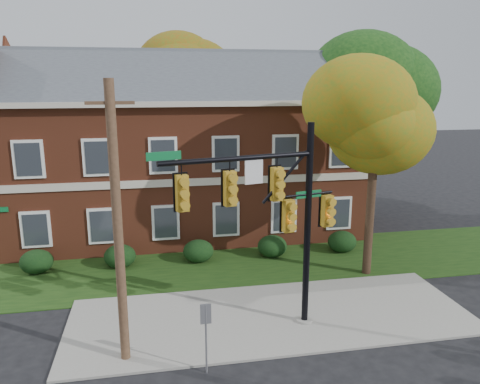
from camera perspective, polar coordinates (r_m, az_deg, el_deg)
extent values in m
plane|color=black|center=(16.24, 4.78, -16.62)|extent=(120.00, 120.00, 0.00)
cube|color=gray|center=(17.06, 3.87, -14.87)|extent=(14.00, 5.00, 0.08)
cube|color=#193811|center=(21.49, 0.49, -8.77)|extent=(30.00, 6.00, 0.04)
cube|color=brown|center=(26.02, -6.41, 3.03)|extent=(18.00, 8.00, 7.00)
cube|color=beige|center=(25.63, -6.62, 11.02)|extent=(18.80, 8.80, 0.24)
cube|color=beige|center=(22.08, -5.59, 1.22)|extent=(18.00, 0.12, 0.35)
ellipsoid|color=black|center=(22.20, -23.56, -7.79)|extent=(1.40, 1.26, 1.05)
ellipsoid|color=black|center=(21.66, -14.43, -7.59)|extent=(1.40, 1.26, 1.05)
ellipsoid|color=black|center=(21.69, -5.10, -7.18)|extent=(1.40, 1.26, 1.05)
ellipsoid|color=black|center=(22.27, 3.95, -6.61)|extent=(1.40, 1.26, 1.05)
ellipsoid|color=black|center=(23.36, 12.34, -5.93)|extent=(1.40, 1.26, 1.05)
cylinder|color=black|center=(20.34, 15.60, -2.05)|extent=(0.36, 0.36, 5.76)
ellipsoid|color=#A8670E|center=(19.73, 16.25, 8.09)|extent=(4.25, 4.25, 3.60)
ellipsoid|color=#A8670E|center=(19.65, 18.51, 9.68)|extent=(3.50, 3.50, 3.00)
cylinder|color=black|center=(29.86, 15.03, 4.01)|extent=(0.36, 0.36, 7.04)
ellipsoid|color=#0E3410|center=(29.51, 15.55, 12.47)|extent=(5.95, 5.95, 5.04)
ellipsoid|color=#0E3410|center=(29.44, 17.65, 13.50)|extent=(4.90, 4.90, 4.20)
cylinder|color=black|center=(33.93, -5.79, 6.00)|extent=(0.36, 0.36, 7.68)
ellipsoid|color=#9F420D|center=(33.67, -5.99, 14.13)|extent=(6.46, 6.46, 5.47)
ellipsoid|color=#9F420D|center=(33.22, -4.23, 15.21)|extent=(5.32, 5.32, 4.56)
cylinder|color=gray|center=(16.79, 7.85, -15.32)|extent=(0.55, 0.55, 0.16)
cylinder|color=black|center=(15.48, 8.23, -4.34)|extent=(0.26, 0.26, 6.87)
cylinder|color=black|center=(13.78, -0.13, 4.12)|extent=(4.81, 1.27, 0.16)
cylinder|color=black|center=(15.18, 8.37, -0.27)|extent=(1.74, 0.48, 0.08)
cube|color=#AE811B|center=(13.35, -7.08, -0.15)|extent=(0.49, 0.39, 1.14)
cube|color=#AE811B|center=(13.83, -1.24, 0.42)|extent=(0.49, 0.39, 1.14)
cube|color=#AE811B|center=(14.50, 4.49, 0.98)|extent=(0.49, 0.39, 1.14)
cube|color=silver|center=(14.06, 1.70, 2.47)|extent=(0.58, 0.17, 0.74)
cube|color=#0D6631|center=(13.01, -9.28, 4.36)|extent=(0.96, 0.26, 0.24)
cube|color=#AE811B|center=(14.97, 5.90, -2.92)|extent=(0.49, 0.39, 1.14)
cube|color=#AE811B|center=(15.73, 10.57, -2.28)|extent=(0.49, 0.39, 1.14)
cube|color=#0D6631|center=(15.18, 8.37, -0.27)|extent=(0.92, 0.25, 0.23)
cylinder|color=#473321|center=(13.48, -14.67, -4.37)|extent=(0.28, 0.28, 8.18)
cube|color=#473321|center=(12.89, -15.57, 10.43)|extent=(1.27, 0.13, 0.09)
cylinder|color=slate|center=(13.75, -4.15, -17.44)|extent=(0.06, 0.06, 2.12)
cube|color=slate|center=(13.37, -4.21, -14.59)|extent=(0.31, 0.04, 0.60)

